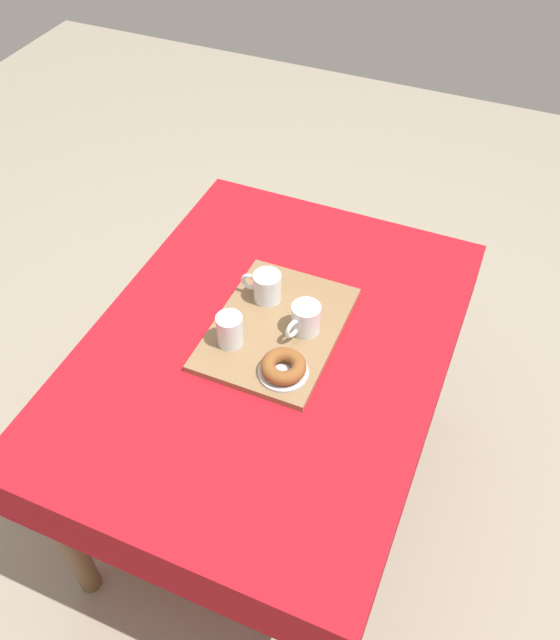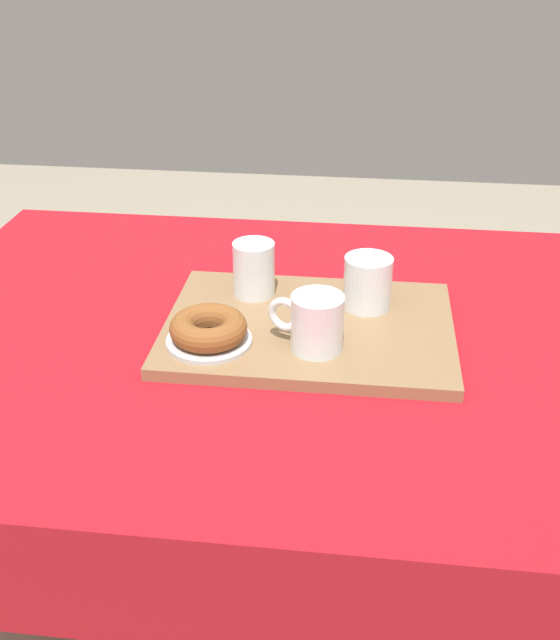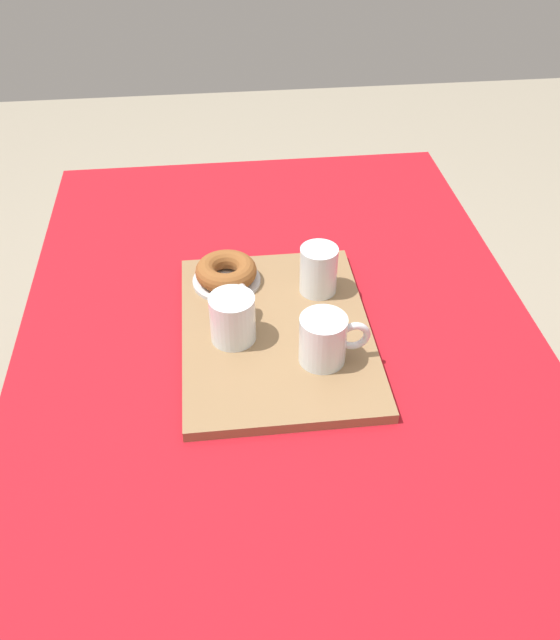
{
  "view_description": "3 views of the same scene",
  "coord_description": "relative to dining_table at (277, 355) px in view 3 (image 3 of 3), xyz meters",
  "views": [
    {
      "loc": [
        1.07,
        0.49,
        2.06
      ],
      "look_at": [
        -0.05,
        0.02,
        0.78
      ],
      "focal_mm": 37.12,
      "sensor_mm": 36.0,
      "label": 1
    },
    {
      "loc": [
        -0.13,
        1.04,
        1.34
      ],
      "look_at": [
        -0.0,
        0.01,
        0.76
      ],
      "focal_mm": 42.39,
      "sensor_mm": 36.0,
      "label": 2
    },
    {
      "loc": [
        -0.95,
        0.1,
        1.53
      ],
      "look_at": [
        -0.04,
        -0.0,
        0.76
      ],
      "focal_mm": 37.89,
      "sensor_mm": 36.0,
      "label": 3
    }
  ],
  "objects": [
    {
      "name": "tea_mug_left",
      "position": [
        -0.14,
        -0.06,
        0.15
      ],
      "size": [
        0.08,
        0.12,
        0.09
      ],
      "color": "white",
      "rests_on": "serving_tray"
    },
    {
      "name": "ground_plane",
      "position": [
        0.0,
        0.0,
        -0.65
      ],
      "size": [
        6.0,
        6.0,
        0.0
      ],
      "primitive_type": "plane",
      "color": "gray"
    },
    {
      "name": "tea_mug_right",
      "position": [
        -0.06,
        0.08,
        0.15
      ],
      "size": [
        0.12,
        0.08,
        0.09
      ],
      "color": "white",
      "rests_on": "serving_tray"
    },
    {
      "name": "sugar_donut_left",
      "position": [
        0.1,
        0.09,
        0.14
      ],
      "size": [
        0.12,
        0.12,
        0.04
      ],
      "primitive_type": "torus",
      "color": "brown",
      "rests_on": "donut_plate_left"
    },
    {
      "name": "water_glass_near",
      "position": [
        0.05,
        -0.08,
        0.15
      ],
      "size": [
        0.07,
        0.07,
        0.09
      ],
      "color": "white",
      "rests_on": "serving_tray"
    },
    {
      "name": "dining_table",
      "position": [
        0.0,
        0.0,
        0.0
      ],
      "size": [
        1.26,
        0.93,
        0.74
      ],
      "color": "#A8141E",
      "rests_on": "ground"
    },
    {
      "name": "donut_plate_left",
      "position": [
        0.1,
        0.09,
        0.11
      ],
      "size": [
        0.13,
        0.13,
        0.01
      ],
      "primitive_type": "cylinder",
      "color": "silver",
      "rests_on": "serving_tray"
    },
    {
      "name": "serving_tray",
      "position": [
        -0.05,
        0.01,
        0.1
      ],
      "size": [
        0.45,
        0.33,
        0.02
      ],
      "primitive_type": "cube",
      "color": "olive",
      "rests_on": "dining_table"
    }
  ]
}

